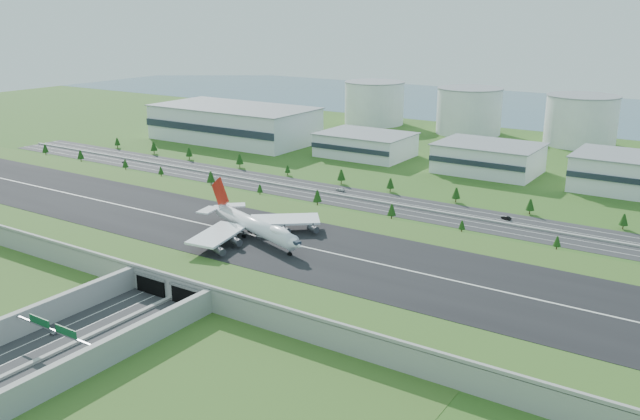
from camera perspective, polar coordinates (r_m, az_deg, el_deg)
The scene contains 20 objects.
ground at distance 272.53m, azimuth -5.03°, elevation -3.91°, with size 1200.00×1200.00×0.00m, color #2C5C1C.
airfield_deck at distance 271.05m, azimuth -5.07°, elevation -3.09°, with size 520.00×100.00×9.20m.
underpass_road at distance 209.54m, azimuth -22.42°, elevation -10.74°, with size 38.80×120.40×8.00m.
sign_gantry_near at distance 210.15m, azimuth -21.54°, elevation -9.49°, with size 38.70×0.70×9.80m.
north_expressway at distance 348.04m, azimuth 4.68°, elevation 0.69°, with size 560.00×36.00×0.12m, color #28282B.
tree_row at distance 346.58m, azimuth 5.47°, elevation 1.42°, with size 504.54×48.76×8.50m.
hangar_west at distance 513.00m, azimuth -7.24°, elevation 7.22°, with size 120.00×60.00×25.00m, color white.
hangar_mid_a at distance 455.47m, azimuth 3.86°, elevation 5.48°, with size 58.00×42.00×15.00m, color white.
hangar_mid_b at distance 420.90m, azimuth 13.99°, elevation 4.24°, with size 58.00×42.00×17.00m, color white.
hangar_mid_c at distance 402.28m, azimuth 24.77°, elevation 2.77°, with size 58.00×42.00×19.00m, color white.
fuel_tank_a at distance 586.15m, azimuth 4.59°, elevation 8.96°, with size 50.00×50.00×35.00m, color silver.
fuel_tank_b at distance 550.68m, azimuth 12.43°, elevation 8.13°, with size 50.00×50.00×35.00m, color silver.
fuel_tank_c at distance 526.66m, azimuth 21.12°, elevation 7.03°, with size 50.00×50.00×35.00m, color silver.
bay_water at distance 704.19m, azimuth 20.13°, elevation 7.86°, with size 1200.00×260.00×0.06m, color #3C5D74.
boeing_747 at distance 266.55m, azimuth -5.58°, elevation -1.28°, with size 62.20×57.80×20.02m.
car_0 at distance 224.61m, azimuth -21.29°, elevation -9.47°, with size 1.70×4.23×1.44m, color #AFAFB4.
car_2 at distance 215.91m, azimuth -16.41°, elevation -10.07°, with size 2.24×4.86×1.35m, color #0C113C.
car_4 at distance 452.12m, azimuth -16.15°, elevation 3.91°, with size 1.59×3.94×1.34m, color slate.
car_5 at distance 329.20m, azimuth 15.41°, elevation -0.64°, with size 1.73×4.96×1.64m, color black.
car_7 at distance 367.43m, azimuth 1.70°, elevation 1.75°, with size 2.33×5.72×1.66m, color silver.
Camera 1 is at (159.70, -199.19, 95.35)m, focal length 38.00 mm.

